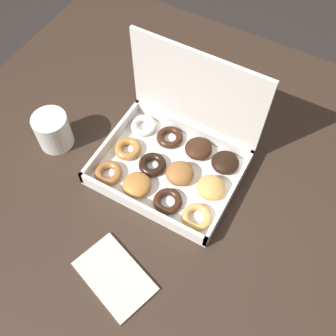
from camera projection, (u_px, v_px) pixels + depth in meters
ground_plane at (174, 275)px, 1.46m from camera, size 8.00×8.00×0.00m
dining_table at (178, 198)px, 0.93m from camera, size 1.15×1.04×0.71m
donut_box at (177, 152)px, 0.84m from camera, size 0.30×0.24×0.25m
coffee_mug at (53, 130)px, 0.87m from camera, size 0.08×0.08×0.08m
paper_napkin at (115, 276)px, 0.74m from camera, size 0.17×0.14×0.01m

